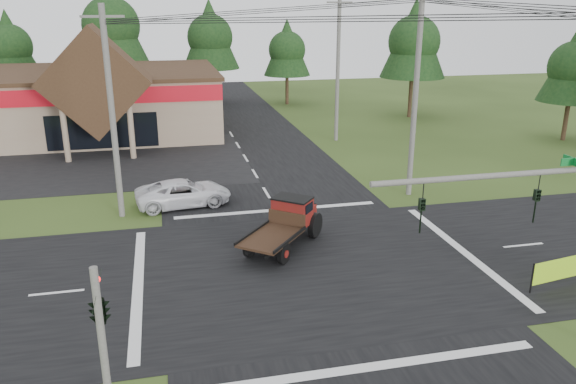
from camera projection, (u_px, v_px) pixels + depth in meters
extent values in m
plane|color=#2D4017|center=(311.00, 267.00, 23.40)|extent=(120.00, 120.00, 0.00)
cube|color=black|center=(311.00, 267.00, 23.40)|extent=(12.00, 120.00, 0.02)
cube|color=black|center=(311.00, 267.00, 23.40)|extent=(120.00, 12.00, 0.02)
cube|color=black|center=(39.00, 166.00, 38.03)|extent=(28.00, 14.00, 0.02)
cube|color=gray|center=(34.00, 104.00, 47.00)|extent=(30.00, 15.00, 5.00)
cube|color=#3C2618|center=(30.00, 73.00, 46.19)|extent=(30.40, 15.40, 0.30)
cube|color=#9E0C17|center=(10.00, 99.00, 39.51)|extent=(30.00, 0.12, 1.20)
cube|color=#3C2618|center=(96.00, 81.00, 39.51)|extent=(7.78, 4.00, 7.78)
cylinder|color=gray|center=(65.00, 134.00, 38.52)|extent=(0.40, 0.40, 4.00)
cylinder|color=gray|center=(131.00, 131.00, 39.45)|extent=(0.40, 0.40, 4.00)
cube|color=black|center=(103.00, 131.00, 41.62)|extent=(8.00, 0.08, 2.60)
cylinder|color=#595651|center=(509.00, 175.00, 15.30)|extent=(8.00, 0.16, 0.16)
imported|color=black|center=(536.00, 206.00, 15.83)|extent=(0.16, 0.20, 1.00)
imported|color=black|center=(421.00, 216.00, 15.10)|extent=(0.16, 0.20, 1.00)
cube|color=#0C6626|center=(574.00, 162.00, 15.65)|extent=(0.80, 0.04, 0.22)
cylinder|color=#595651|center=(103.00, 346.00, 14.19)|extent=(0.20, 0.20, 4.40)
imported|color=black|center=(97.00, 289.00, 13.90)|extent=(0.53, 2.48, 1.00)
sphere|color=#FF0C0C|center=(97.00, 279.00, 13.98)|extent=(0.18, 0.18, 0.18)
cylinder|color=#595651|center=(112.00, 116.00, 27.46)|extent=(0.30, 0.30, 10.50)
cube|color=#595651|center=(102.00, 16.00, 25.99)|extent=(2.00, 0.12, 0.12)
cylinder|color=#595651|center=(416.00, 95.00, 30.67)|extent=(0.30, 0.30, 11.50)
cylinder|color=#595651|center=(338.00, 70.00, 43.66)|extent=(0.30, 0.30, 11.20)
cube|color=#595651|center=(340.00, 2.00, 42.08)|extent=(2.00, 0.12, 0.12)
cylinder|color=#332316|center=(17.00, 94.00, 57.50)|extent=(0.36, 0.36, 3.50)
cone|color=black|center=(9.00, 43.00, 55.90)|extent=(5.60, 5.60, 6.60)
sphere|color=black|center=(9.00, 46.00, 55.99)|extent=(4.40, 4.40, 4.40)
cylinder|color=#332316|center=(117.00, 87.00, 58.51)|extent=(0.36, 0.36, 4.55)
cone|color=black|center=(111.00, 21.00, 56.43)|extent=(7.28, 7.28, 8.58)
sphere|color=black|center=(111.00, 25.00, 56.55)|extent=(5.72, 5.72, 5.72)
cylinder|color=#332316|center=(212.00, 86.00, 61.65)|extent=(0.36, 0.36, 3.85)
cone|color=black|center=(210.00, 34.00, 59.89)|extent=(6.16, 6.16, 7.26)
sphere|color=black|center=(210.00, 37.00, 59.99)|extent=(4.84, 4.84, 4.84)
cylinder|color=#332316|center=(287.00, 90.00, 61.59)|extent=(0.36, 0.36, 3.15)
cone|color=black|center=(287.00, 47.00, 60.15)|extent=(5.04, 5.04, 5.94)
sphere|color=black|center=(287.00, 50.00, 60.24)|extent=(3.96, 3.96, 3.96)
cylinder|color=#332316|center=(410.00, 97.00, 54.33)|extent=(0.36, 0.36, 3.85)
cone|color=black|center=(414.00, 38.00, 52.57)|extent=(6.16, 6.16, 7.26)
sphere|color=black|center=(414.00, 42.00, 52.68)|extent=(4.84, 4.84, 4.84)
cylinder|color=#332316|center=(566.00, 121.00, 45.02)|extent=(0.36, 0.36, 3.15)
cone|color=black|center=(575.00, 63.00, 43.58)|extent=(5.04, 5.04, 5.94)
sphere|color=black|center=(574.00, 67.00, 43.67)|extent=(3.96, 3.96, 3.96)
imported|color=white|center=(184.00, 193.00, 30.45)|extent=(5.36, 2.98, 1.42)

